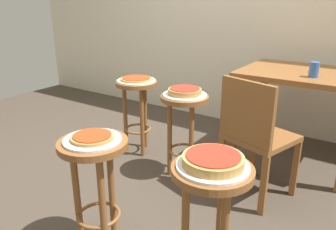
{
  "coord_description": "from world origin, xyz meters",
  "views": [
    {
      "loc": [
        1.38,
        -1.73,
        1.32
      ],
      "look_at": [
        0.22,
        -0.01,
        0.59
      ],
      "focal_mm": 35.38,
      "sensor_mm": 36.0,
      "label": 1
    }
  ],
  "objects_px": {
    "stool_leftside": "(184,119)",
    "pizza_rear": "(136,79)",
    "pizza_leftside": "(185,91)",
    "wooden_chair": "(255,135)",
    "serving_plate_foreground": "(92,140)",
    "stool_foreground": "(95,172)",
    "stool_middle": "(211,203)",
    "pizza_middle": "(213,160)",
    "condiment_shaker": "(315,68)",
    "stool_rear": "(137,101)",
    "dining_table": "(302,86)",
    "serving_plate_middle": "(213,166)",
    "pizza_foreground": "(92,137)",
    "serving_plate_rear": "(136,81)",
    "cup_near_edge": "(314,70)",
    "serving_plate_leftside": "(185,95)"
  },
  "relations": [
    {
      "from": "stool_leftside",
      "to": "pizza_rear",
      "type": "bearing_deg",
      "value": 165.66
    },
    {
      "from": "pizza_leftside",
      "to": "wooden_chair",
      "type": "relative_size",
      "value": 0.29
    },
    {
      "from": "pizza_rear",
      "to": "wooden_chair",
      "type": "relative_size",
      "value": 0.32
    },
    {
      "from": "serving_plate_foreground",
      "to": "pizza_leftside",
      "type": "xyz_separation_m",
      "value": [
        -0.04,
        0.95,
        0.03
      ]
    },
    {
      "from": "stool_foreground",
      "to": "stool_middle",
      "type": "height_order",
      "value": "same"
    },
    {
      "from": "stool_foreground",
      "to": "serving_plate_foreground",
      "type": "bearing_deg",
      "value": 116.57
    },
    {
      "from": "pizza_middle",
      "to": "condiment_shaker",
      "type": "distance_m",
      "value": 1.62
    },
    {
      "from": "stool_rear",
      "to": "stool_middle",
      "type": "bearing_deg",
      "value": -39.19
    },
    {
      "from": "dining_table",
      "to": "stool_foreground",
      "type": "bearing_deg",
      "value": -109.16
    },
    {
      "from": "stool_leftside",
      "to": "wooden_chair",
      "type": "distance_m",
      "value": 0.54
    },
    {
      "from": "stool_middle",
      "to": "condiment_shaker",
      "type": "distance_m",
      "value": 1.65
    },
    {
      "from": "stool_foreground",
      "to": "serving_plate_middle",
      "type": "distance_m",
      "value": 0.65
    },
    {
      "from": "stool_foreground",
      "to": "pizza_foreground",
      "type": "height_order",
      "value": "pizza_foreground"
    },
    {
      "from": "pizza_middle",
      "to": "condiment_shaker",
      "type": "bearing_deg",
      "value": 87.8
    },
    {
      "from": "serving_plate_foreground",
      "to": "stool_rear",
      "type": "distance_m",
      "value": 1.27
    },
    {
      "from": "condiment_shaker",
      "to": "pizza_middle",
      "type": "bearing_deg",
      "value": -92.2
    },
    {
      "from": "stool_rear",
      "to": "dining_table",
      "type": "distance_m",
      "value": 1.37
    },
    {
      "from": "stool_middle",
      "to": "stool_rear",
      "type": "height_order",
      "value": "same"
    },
    {
      "from": "serving_plate_foreground",
      "to": "serving_plate_rear",
      "type": "height_order",
      "value": "same"
    },
    {
      "from": "stool_leftside",
      "to": "cup_near_edge",
      "type": "height_order",
      "value": "cup_near_edge"
    },
    {
      "from": "pizza_middle",
      "to": "pizza_rear",
      "type": "height_order",
      "value": "pizza_middle"
    },
    {
      "from": "serving_plate_foreground",
      "to": "serving_plate_leftside",
      "type": "distance_m",
      "value": 0.95
    },
    {
      "from": "pizza_foreground",
      "to": "pizza_rear",
      "type": "xyz_separation_m",
      "value": [
        -0.61,
        1.09,
        0.0
      ]
    },
    {
      "from": "stool_middle",
      "to": "wooden_chair",
      "type": "xyz_separation_m",
      "value": [
        -0.12,
        0.87,
        -0.01
      ]
    },
    {
      "from": "stool_middle",
      "to": "pizza_middle",
      "type": "bearing_deg",
      "value": 135.0
    },
    {
      "from": "serving_plate_leftside",
      "to": "wooden_chair",
      "type": "distance_m",
      "value": 0.57
    },
    {
      "from": "stool_middle",
      "to": "pizza_middle",
      "type": "height_order",
      "value": "pizza_middle"
    },
    {
      "from": "serving_plate_foreground",
      "to": "pizza_foreground",
      "type": "distance_m",
      "value": 0.02
    },
    {
      "from": "stool_leftside",
      "to": "serving_plate_rear",
      "type": "xyz_separation_m",
      "value": [
        -0.57,
        0.15,
        0.18
      ]
    },
    {
      "from": "stool_leftside",
      "to": "stool_middle",
      "type": "bearing_deg",
      "value": -52.45
    },
    {
      "from": "pizza_foreground",
      "to": "pizza_leftside",
      "type": "relative_size",
      "value": 0.88
    },
    {
      "from": "stool_leftside",
      "to": "wooden_chair",
      "type": "height_order",
      "value": "wooden_chair"
    },
    {
      "from": "serving_plate_rear",
      "to": "pizza_rear",
      "type": "xyz_separation_m",
      "value": [
        -0.0,
        0.0,
        0.02
      ]
    },
    {
      "from": "serving_plate_middle",
      "to": "serving_plate_foreground",
      "type": "bearing_deg",
      "value": -171.71
    },
    {
      "from": "stool_foreground",
      "to": "condiment_shaker",
      "type": "relative_size",
      "value": 8.97
    },
    {
      "from": "pizza_middle",
      "to": "stool_rear",
      "type": "distance_m",
      "value": 1.6
    },
    {
      "from": "stool_middle",
      "to": "serving_plate_middle",
      "type": "distance_m",
      "value": 0.18
    },
    {
      "from": "serving_plate_middle",
      "to": "dining_table",
      "type": "xyz_separation_m",
      "value": [
        -0.02,
        1.63,
        -0.01
      ]
    },
    {
      "from": "serving_plate_middle",
      "to": "stool_foreground",
      "type": "bearing_deg",
      "value": -171.71
    },
    {
      "from": "condiment_shaker",
      "to": "stool_leftside",
      "type": "bearing_deg",
      "value": -133.65
    },
    {
      "from": "serving_plate_foreground",
      "to": "serving_plate_leftside",
      "type": "height_order",
      "value": "same"
    },
    {
      "from": "serving_plate_foreground",
      "to": "serving_plate_rear",
      "type": "xyz_separation_m",
      "value": [
        -0.61,
        1.09,
        0.0
      ]
    },
    {
      "from": "serving_plate_rear",
      "to": "condiment_shaker",
      "type": "xyz_separation_m",
      "value": [
        1.29,
        0.61,
        0.15
      ]
    },
    {
      "from": "pizza_rear",
      "to": "wooden_chair",
      "type": "bearing_deg",
      "value": -6.62
    },
    {
      "from": "dining_table",
      "to": "cup_near_edge",
      "type": "bearing_deg",
      "value": -60.63
    },
    {
      "from": "pizza_rear",
      "to": "condiment_shaker",
      "type": "height_order",
      "value": "condiment_shaker"
    },
    {
      "from": "pizza_rear",
      "to": "pizza_leftside",
      "type": "bearing_deg",
      "value": -14.34
    },
    {
      "from": "pizza_middle",
      "to": "serving_plate_leftside",
      "type": "height_order",
      "value": "pizza_middle"
    },
    {
      "from": "pizza_foreground",
      "to": "cup_near_edge",
      "type": "height_order",
      "value": "cup_near_edge"
    },
    {
      "from": "serving_plate_middle",
      "to": "dining_table",
      "type": "distance_m",
      "value": 1.63
    }
  ]
}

